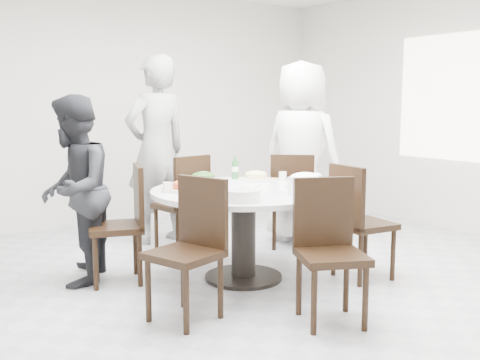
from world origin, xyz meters
TOP-DOWN VIEW (x-y plane):
  - floor at (0.00, 0.00)m, footprint 6.00×6.00m
  - wall_back at (0.00, 3.00)m, footprint 6.00×0.01m
  - dining_table at (0.02, 0.25)m, footprint 1.50×1.50m
  - chair_ne at (1.02, 0.83)m, footprint 0.59×0.59m
  - chair_n at (0.02, 1.31)m, footprint 0.48×0.48m
  - chair_nw at (-0.88, 0.77)m, footprint 0.53×0.53m
  - chair_sw at (-0.82, -0.25)m, footprint 0.53×0.53m
  - chair_s at (-0.05, -0.84)m, footprint 0.56×0.56m
  - chair_se at (0.84, -0.30)m, footprint 0.47×0.47m
  - diner_right at (1.23, 0.93)m, footprint 0.84×1.05m
  - diner_middle at (0.00, 1.78)m, footprint 0.74×0.53m
  - diner_left at (-1.14, 0.95)m, footprint 0.87×0.92m
  - dish_greens at (-0.06, 0.76)m, footprint 0.26×0.26m
  - dish_pale at (0.38, 0.57)m, footprint 0.25×0.25m
  - dish_orange at (-0.43, 0.41)m, footprint 0.25×0.25m
  - dish_redbrown at (0.47, 0.06)m, footprint 0.29×0.29m
  - dish_tofu at (-0.40, 0.08)m, footprint 0.27×0.27m
  - rice_bowl at (0.30, -0.19)m, footprint 0.28×0.28m
  - soup_bowl at (-0.30, -0.18)m, footprint 0.27×0.27m
  - beverage_bottle at (0.31, 0.79)m, footprint 0.06×0.06m
  - tea_cups at (0.05, 0.86)m, footprint 0.07×0.07m
  - chopsticks at (-0.00, 0.90)m, footprint 0.24×0.04m

SIDE VIEW (x-z plane):
  - floor at x=0.00m, z-range -0.01..0.01m
  - dining_table at x=0.02m, z-range 0.00..0.75m
  - chair_ne at x=1.02m, z-range 0.00..0.95m
  - chair_n at x=0.02m, z-range 0.00..0.95m
  - chair_nw at x=-0.88m, z-range 0.00..0.95m
  - chair_sw at x=-0.82m, z-range 0.00..0.95m
  - chair_s at x=-0.05m, z-range 0.00..0.95m
  - chair_se at x=0.84m, z-range 0.00..0.95m
  - diner_left at x=-1.14m, z-range 0.00..1.51m
  - chopsticks at x=0.00m, z-range 0.75..0.76m
  - dish_greens at x=-0.06m, z-range 0.75..0.82m
  - dish_pale at x=0.38m, z-range 0.75..0.82m
  - dish_orange at x=-0.43m, z-range 0.75..0.82m
  - dish_tofu at x=-0.40m, z-range 0.75..0.82m
  - dish_redbrown at x=0.47m, z-range 0.75..0.82m
  - tea_cups at x=0.05m, z-range 0.75..0.83m
  - soup_bowl at x=-0.30m, z-range 0.75..0.83m
  - rice_bowl at x=0.30m, z-range 0.75..0.87m
  - beverage_bottle at x=0.31m, z-range 0.75..0.96m
  - diner_right at x=1.23m, z-range 0.00..1.86m
  - diner_middle at x=0.00m, z-range 0.00..1.92m
  - wall_back at x=0.00m, z-range 0.00..2.80m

